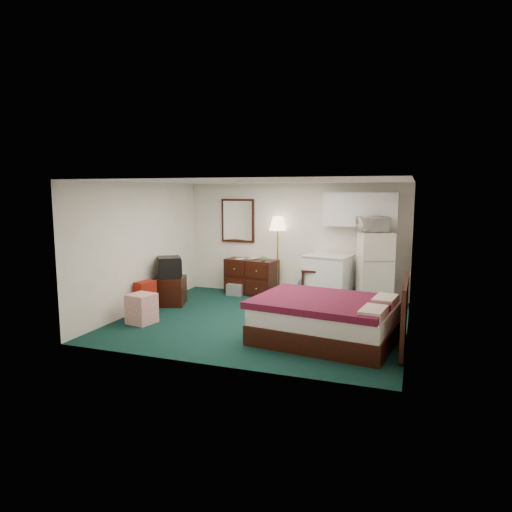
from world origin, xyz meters
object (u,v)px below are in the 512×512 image
at_px(kitchen_counter, 328,279).
at_px(suitcase, 145,297).
at_px(dresser, 251,277).
at_px(desk, 316,285).
at_px(bed, 325,320).
at_px(tv_stand, 171,291).
at_px(fridge, 375,270).
at_px(floor_lamp, 278,256).

bearing_deg(kitchen_counter, suitcase, -135.19).
bearing_deg(kitchen_counter, dresser, -173.48).
height_order(dresser, desk, dresser).
distance_m(bed, tv_stand, 3.66).
distance_m(dresser, fridge, 2.78).
bearing_deg(bed, kitchen_counter, 107.73).
bearing_deg(dresser, kitchen_counter, 5.27).
bearing_deg(desk, kitchen_counter, 5.00).
height_order(kitchen_counter, bed, kitchen_counter).
height_order(kitchen_counter, fridge, fridge).
bearing_deg(bed, floor_lamp, 128.35).
bearing_deg(dresser, suitcase, -111.22).
relative_size(floor_lamp, desk, 2.54).
height_order(kitchen_counter, suitcase, kitchen_counter).
relative_size(floor_lamp, bed, 0.86).
distance_m(floor_lamp, bed, 3.25).
relative_size(fridge, tv_stand, 2.44).
height_order(floor_lamp, suitcase, floor_lamp).
xyz_separation_m(kitchen_counter, bed, (0.44, -2.53, -0.16)).
bearing_deg(desk, fridge, -5.37).
height_order(floor_lamp, kitchen_counter, floor_lamp).
xyz_separation_m(floor_lamp, bed, (1.62, -2.76, -0.55)).
bearing_deg(bed, fridge, 85.86).
xyz_separation_m(bed, suitcase, (-3.59, 0.48, -0.02)).
height_order(dresser, tv_stand, dresser).
relative_size(tv_stand, suitcase, 1.01).
height_order(floor_lamp, desk, floor_lamp).
distance_m(desk, fridge, 1.27).
distance_m(kitchen_counter, bed, 2.58).
relative_size(desk, fridge, 0.46).
distance_m(desk, tv_stand, 3.06).
relative_size(dresser, tv_stand, 1.87).
bearing_deg(kitchen_counter, tv_stand, -144.66).
relative_size(bed, tv_stand, 3.32).
relative_size(fridge, suitcase, 2.47).
bearing_deg(fridge, floor_lamp, 152.89).
bearing_deg(bed, tv_stand, 168.64).
xyz_separation_m(desk, kitchen_counter, (0.24, 0.03, 0.14)).
relative_size(desk, suitcase, 1.13).
distance_m(kitchen_counter, tv_stand, 3.30).
height_order(desk, suitcase, desk).
relative_size(floor_lamp, kitchen_counter, 1.82).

